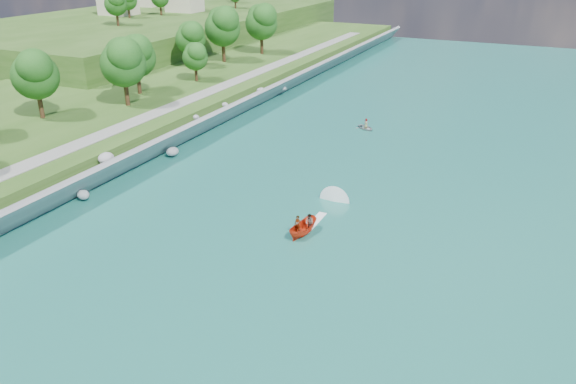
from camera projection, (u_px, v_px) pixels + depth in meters
The scene contains 9 objects.
ground at pixel (261, 273), 49.95m from camera, with size 260.00×260.00×0.00m, color #2D5119.
river_water at pixel (339, 191), 66.47m from camera, with size 55.00×240.00×0.10m, color #185D5D.
berm_west at pixel (31, 124), 85.23m from camera, with size 45.00×240.00×3.50m, color #2D5119.
ridge_west at pixel (159, 30), 158.81m from camera, with size 60.00×120.00×9.00m, color #2D5119.
riprap_bank at pixel (157, 148), 75.28m from camera, with size 3.71×236.00×4.08m.
riverside_path at pixel (120, 128), 77.70m from camera, with size 3.00×200.00×0.10m, color gray.
trees_west at pixel (25, 90), 73.19m from camera, with size 16.83×153.77×13.59m.
motorboat at pixel (309, 222), 57.28m from camera, with size 3.60×18.98×2.19m.
raft at pixel (366, 127), 88.21m from camera, with size 3.96×3.74×1.73m.
Camera 1 is at (20.35, -37.64, 26.87)m, focal length 35.00 mm.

